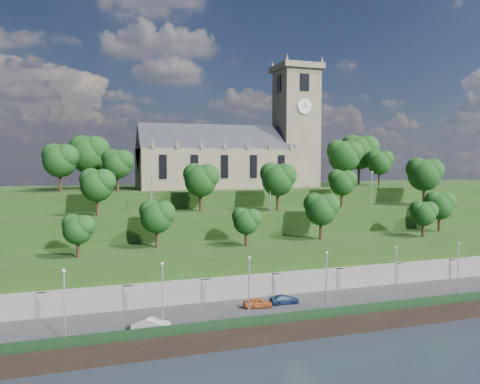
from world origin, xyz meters
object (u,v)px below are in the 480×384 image
object	(u,v)px
car_middle	(151,324)
car_right	(284,299)
church	(238,152)
car_left	(258,303)

from	to	relation	value
car_middle	car_right	size ratio (longest dim) A/B	1.06
church	car_middle	bearing A→B (deg)	-119.13
church	car_right	world-z (taller)	church
church	car_right	bearing A→B (deg)	-99.18
car_left	church	bearing A→B (deg)	-6.20
car_middle	car_right	distance (m)	18.31
church	car_left	bearing A→B (deg)	-104.48
car_left	car_middle	xyz separation A→B (m)	(-13.90, -3.93, 0.07)
car_left	car_right	xyz separation A→B (m)	(3.86, 0.49, -0.04)
car_middle	church	bearing A→B (deg)	-10.79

